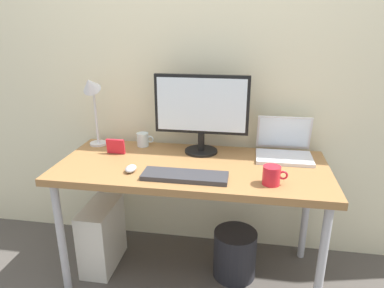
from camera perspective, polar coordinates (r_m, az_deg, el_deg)
The scene contains 13 objects.
ground_plane at distance 2.35m, azimuth 0.00°, elevation -20.08°, with size 6.00×6.00×0.00m, color #4C4742.
back_wall at distance 2.21m, azimuth 1.70°, elevation 14.36°, with size 4.40×0.04×2.60m, color beige.
desk at distance 1.99m, azimuth 0.00°, elevation -4.99°, with size 1.51×0.66×0.73m.
monitor at distance 2.06m, azimuth 1.55°, elevation 5.70°, with size 0.56×0.20×0.47m.
laptop at distance 2.13m, azimuth 14.79°, elevation -0.45°, with size 0.32×0.27×0.23m.
desk_lamp at distance 2.24m, azimuth -16.07°, elevation 7.61°, with size 0.11×0.16×0.46m.
keyboard at distance 1.79m, azimuth -1.17°, elevation -5.24°, with size 0.44×0.14×0.02m, color #333338.
mouse at distance 1.89m, azimuth -9.97°, elevation -3.97°, with size 0.06×0.09×0.03m, color #B2B2B7.
coffee_mug at distance 1.76m, azimuth 12.92°, elevation -5.02°, with size 0.12×0.09×0.09m.
glass_cup at distance 2.26m, azimuth -8.01°, elevation 0.73°, with size 0.11×0.08×0.09m.
photo_frame at distance 2.15m, azimuth -12.38°, elevation -0.39°, with size 0.11×0.02×0.09m, color red.
computer_tower at distance 2.36m, azimuth -14.49°, elevation -14.29°, with size 0.18×0.36×0.42m, color silver.
wastebasket at distance 2.25m, azimuth 7.00°, elevation -17.37°, with size 0.26×0.26×0.30m, color #232328.
Camera 1 is at (0.29, -1.79, 1.49)m, focal length 32.62 mm.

